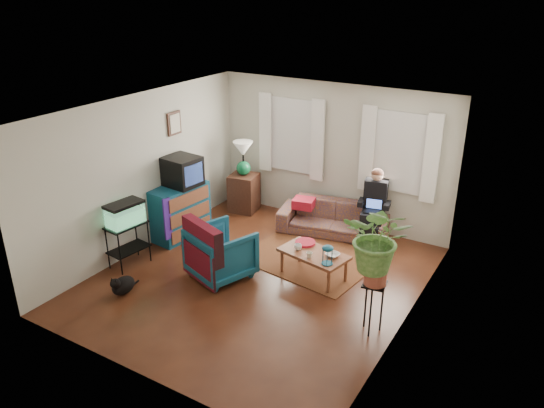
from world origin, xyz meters
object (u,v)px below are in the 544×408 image
Objects in this scene: side_table at (244,193)px; coffee_table at (313,265)px; armchair at (221,250)px; plant_stand at (373,308)px; sofa at (334,213)px; dresser at (179,211)px; aquarium_stand at (128,245)px.

coffee_table is at bearing -34.34° from side_table.
armchair is 1.21× the size of plant_stand.
plant_stand is (3.60, -2.42, -0.01)m from side_table.
coffee_table is (0.39, -1.57, -0.17)m from sofa.
dresser reaches higher than aquarium_stand.
sofa is at bearing 57.54° from aquarium_stand.
plant_stand is at bearing -67.43° from sofa.
dresser is at bearing -170.19° from coffee_table.
armchair is at bearing -64.08° from side_table.
aquarium_stand is 3.96m from plant_stand.
aquarium_stand is at bearing -84.37° from dresser.
dresser is 1.63m from armchair.
plant_stand is at bearing -163.67° from armchair.
coffee_table is 1.51m from plant_stand.
sofa is 2.23× the size of armchair.
plant_stand is (3.94, -0.90, -0.11)m from dresser.
sofa reaches higher than side_table.
dresser reaches higher than plant_stand.
side_table is at bearing 157.03° from coffee_table.
dresser reaches higher than side_table.
sofa is 1.94m from side_table.
side_table reaches higher than aquarium_stand.
aquarium_stand reaches higher than coffee_table.
side_table is 4.34m from plant_stand.
aquarium_stand is at bearing -97.23° from side_table.
armchair is (1.44, -0.75, -0.04)m from dresser.
dresser is at bearing 167.15° from plant_stand.
coffee_table is 1.43× the size of plant_stand.
side_table is (-1.94, 0.03, -0.01)m from sofa.
sofa is 2.73m from dresser.
aquarium_stand is 0.99× the size of plant_stand.
sofa is 2.62× the size of side_table.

